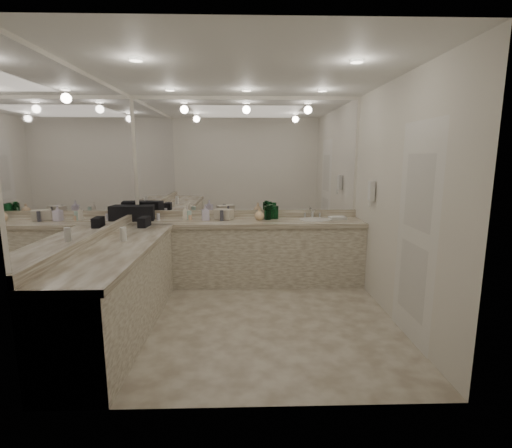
{
  "coord_description": "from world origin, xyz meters",
  "views": [
    {
      "loc": [
        -0.02,
        -3.88,
        1.77
      ],
      "look_at": [
        0.1,
        0.4,
        0.99
      ],
      "focal_mm": 26.0,
      "sensor_mm": 36.0,
      "label": 1
    }
  ],
  "objects_px": {
    "sink": "(315,220)",
    "soap_bottle_c": "(259,214)",
    "soap_bottle_a": "(185,213)",
    "hand_towel": "(337,218)",
    "cream_cosmetic_case": "(224,214)",
    "soap_bottle_b": "(205,212)",
    "black_toiletry_bag": "(140,213)",
    "wall_phone": "(371,191)"
  },
  "relations": [
    {
      "from": "sink",
      "to": "soap_bottle_c",
      "type": "distance_m",
      "value": 0.79
    },
    {
      "from": "sink",
      "to": "soap_bottle_a",
      "type": "bearing_deg",
      "value": 178.21
    },
    {
      "from": "hand_towel",
      "to": "cream_cosmetic_case",
      "type": "bearing_deg",
      "value": 178.62
    },
    {
      "from": "cream_cosmetic_case",
      "to": "sink",
      "type": "bearing_deg",
      "value": 20.43
    },
    {
      "from": "cream_cosmetic_case",
      "to": "soap_bottle_b",
      "type": "height_order",
      "value": "soap_bottle_b"
    },
    {
      "from": "hand_towel",
      "to": "soap_bottle_a",
      "type": "xyz_separation_m",
      "value": [
        -2.14,
        0.02,
        0.08
      ]
    },
    {
      "from": "soap_bottle_c",
      "to": "sink",
      "type": "bearing_deg",
      "value": -0.79
    },
    {
      "from": "soap_bottle_a",
      "to": "soap_bottle_b",
      "type": "relative_size",
      "value": 0.88
    },
    {
      "from": "hand_towel",
      "to": "soap_bottle_a",
      "type": "relative_size",
      "value": 1.18
    },
    {
      "from": "black_toiletry_bag",
      "to": "soap_bottle_c",
      "type": "xyz_separation_m",
      "value": [
        1.65,
        -0.03,
        -0.02
      ]
    },
    {
      "from": "soap_bottle_c",
      "to": "cream_cosmetic_case",
      "type": "bearing_deg",
      "value": 172.6
    },
    {
      "from": "black_toiletry_bag",
      "to": "soap_bottle_a",
      "type": "bearing_deg",
      "value": 1.7
    },
    {
      "from": "soap_bottle_b",
      "to": "cream_cosmetic_case",
      "type": "bearing_deg",
      "value": 13.44
    },
    {
      "from": "soap_bottle_a",
      "to": "soap_bottle_b",
      "type": "distance_m",
      "value": 0.29
    },
    {
      "from": "soap_bottle_c",
      "to": "hand_towel",
      "type": "bearing_deg",
      "value": 1.33
    },
    {
      "from": "soap_bottle_a",
      "to": "soap_bottle_c",
      "type": "xyz_separation_m",
      "value": [
        1.04,
        -0.05,
        -0.01
      ]
    },
    {
      "from": "cream_cosmetic_case",
      "to": "soap_bottle_a",
      "type": "relative_size",
      "value": 1.25
    },
    {
      "from": "wall_phone",
      "to": "hand_towel",
      "type": "distance_m",
      "value": 0.74
    },
    {
      "from": "sink",
      "to": "wall_phone",
      "type": "xyz_separation_m",
      "value": [
        0.61,
        -0.5,
        0.46
      ]
    },
    {
      "from": "sink",
      "to": "soap_bottle_a",
      "type": "relative_size",
      "value": 2.26
    },
    {
      "from": "soap_bottle_b",
      "to": "soap_bottle_a",
      "type": "bearing_deg",
      "value": 171.63
    },
    {
      "from": "cream_cosmetic_case",
      "to": "soap_bottle_b",
      "type": "distance_m",
      "value": 0.26
    },
    {
      "from": "sink",
      "to": "hand_towel",
      "type": "height_order",
      "value": "hand_towel"
    },
    {
      "from": "sink",
      "to": "cream_cosmetic_case",
      "type": "xyz_separation_m",
      "value": [
        -1.27,
        0.07,
        0.08
      ]
    },
    {
      "from": "soap_bottle_a",
      "to": "soap_bottle_c",
      "type": "distance_m",
      "value": 1.04
    },
    {
      "from": "black_toiletry_bag",
      "to": "hand_towel",
      "type": "bearing_deg",
      "value": -0.04
    },
    {
      "from": "sink",
      "to": "soap_bottle_b",
      "type": "distance_m",
      "value": 1.53
    },
    {
      "from": "wall_phone",
      "to": "soap_bottle_c",
      "type": "xyz_separation_m",
      "value": [
        -1.39,
        0.51,
        -0.36
      ]
    },
    {
      "from": "sink",
      "to": "soap_bottle_b",
      "type": "xyz_separation_m",
      "value": [
        -1.53,
        0.01,
        0.12
      ]
    },
    {
      "from": "sink",
      "to": "soap_bottle_c",
      "type": "height_order",
      "value": "soap_bottle_c"
    },
    {
      "from": "black_toiletry_bag",
      "to": "soap_bottle_b",
      "type": "relative_size",
      "value": 1.67
    },
    {
      "from": "wall_phone",
      "to": "cream_cosmetic_case",
      "type": "distance_m",
      "value": 2.0
    },
    {
      "from": "black_toiletry_bag",
      "to": "sink",
      "type": "bearing_deg",
      "value": -0.91
    },
    {
      "from": "wall_phone",
      "to": "soap_bottle_a",
      "type": "xyz_separation_m",
      "value": [
        -2.42,
        0.56,
        -0.35
      ]
    },
    {
      "from": "hand_towel",
      "to": "soap_bottle_b",
      "type": "xyz_separation_m",
      "value": [
        -1.85,
        -0.02,
        0.09
      ]
    },
    {
      "from": "hand_towel",
      "to": "soap_bottle_a",
      "type": "bearing_deg",
      "value": 179.46
    },
    {
      "from": "soap_bottle_b",
      "to": "wall_phone",
      "type": "bearing_deg",
      "value": -13.56
    },
    {
      "from": "soap_bottle_a",
      "to": "soap_bottle_c",
      "type": "bearing_deg",
      "value": -2.54
    },
    {
      "from": "soap_bottle_c",
      "to": "soap_bottle_b",
      "type": "bearing_deg",
      "value": 179.72
    },
    {
      "from": "hand_towel",
      "to": "soap_bottle_c",
      "type": "distance_m",
      "value": 1.11
    },
    {
      "from": "black_toiletry_bag",
      "to": "soap_bottle_c",
      "type": "distance_m",
      "value": 1.65
    },
    {
      "from": "black_toiletry_bag",
      "to": "soap_bottle_c",
      "type": "relative_size",
      "value": 2.15
    }
  ]
}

